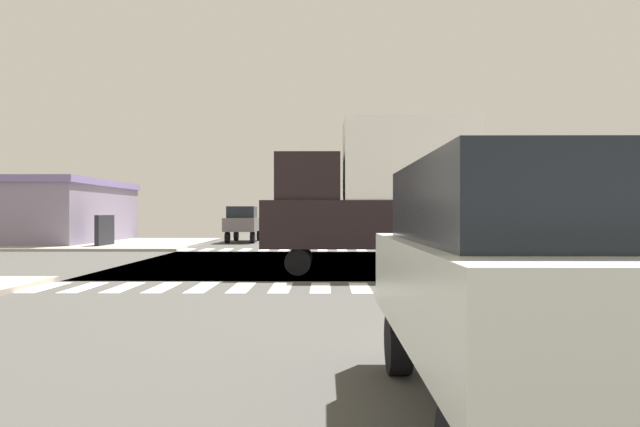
% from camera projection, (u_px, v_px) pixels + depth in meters
% --- Properties ---
extents(ground, '(90.00, 90.00, 0.05)m').
position_uv_depth(ground, '(315.00, 263.00, 21.25)').
color(ground, '#444340').
extents(sidewalk_corner_ne, '(12.00, 12.00, 0.14)m').
position_uv_depth(sidewalk_corner_ne, '(535.00, 244.00, 33.15)').
color(sidewalk_corner_ne, '#A09B91').
rests_on(sidewalk_corner_ne, ground).
extents(sidewalk_corner_nw, '(12.00, 12.00, 0.14)m').
position_uv_depth(sidewalk_corner_nw, '(104.00, 244.00, 33.36)').
color(sidewalk_corner_nw, '#9D9992').
rests_on(sidewalk_corner_nw, ground).
extents(crosswalk_near, '(13.50, 2.00, 0.01)m').
position_uv_depth(crosswalk_near, '(301.00, 288.00, 13.96)').
color(crosswalk_near, white).
rests_on(crosswalk_near, ground).
extents(crosswalk_far, '(13.50, 2.00, 0.01)m').
position_uv_depth(crosswalk_far, '(313.00, 250.00, 28.56)').
color(crosswalk_far, white).
rests_on(crosswalk_far, ground).
extents(traffic_signal_mast, '(6.97, 0.55, 6.65)m').
position_uv_depth(traffic_signal_mast, '(429.00, 154.00, 28.37)').
color(traffic_signal_mast, gray).
rests_on(traffic_signal_mast, ground).
extents(street_lamp, '(1.78, 0.32, 7.92)m').
position_uv_depth(street_lamp, '(426.00, 174.00, 39.94)').
color(street_lamp, gray).
rests_on(street_lamp, ground).
extents(bank_building, '(13.56, 11.13, 3.98)m').
position_uv_depth(bank_building, '(16.00, 212.00, 34.98)').
color(bank_building, gray).
rests_on(bank_building, ground).
extents(sedan_nearside_1, '(4.30, 1.80, 1.88)m').
position_uv_depth(sedan_nearside_1, '(529.00, 231.00, 24.68)').
color(sedan_nearside_1, black).
rests_on(sedan_nearside_1, ground).
extents(suv_farside_1, '(1.96, 4.60, 2.34)m').
position_uv_depth(suv_farside_1, '(511.00, 268.00, 4.88)').
color(suv_farside_1, black).
rests_on(suv_farside_1, ground).
extents(box_truck_leading_2, '(7.20, 2.40, 4.85)m').
position_uv_depth(box_truck_leading_2, '(382.00, 192.00, 17.74)').
color(box_truck_leading_2, black).
rests_on(box_truck_leading_2, ground).
extents(pickup_trailing_1, '(2.00, 5.10, 2.35)m').
position_uv_depth(pickup_trailing_1, '(244.00, 223.00, 36.50)').
color(pickup_trailing_1, black).
rests_on(pickup_trailing_1, ground).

